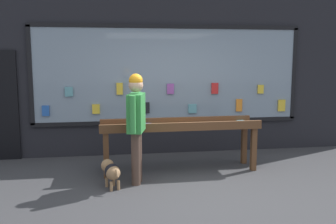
{
  "coord_description": "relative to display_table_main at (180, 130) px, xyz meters",
  "views": [
    {
      "loc": [
        -1.18,
        -5.18,
        1.95
      ],
      "look_at": [
        -0.24,
        0.88,
        1.06
      ],
      "focal_mm": 40.0,
      "sensor_mm": 36.0,
      "label": 1
    }
  ],
  "objects": [
    {
      "name": "ground_plane",
      "position": [
        0.0,
        -1.08,
        -0.72
      ],
      "size": [
        40.0,
        40.0,
        0.0
      ],
      "primitive_type": "plane",
      "color": "#38383A"
    },
    {
      "name": "shopfront_facade",
      "position": [
        -0.04,
        1.31,
        0.9
      ],
      "size": [
        8.3,
        0.29,
        3.26
      ],
      "color": "black",
      "rests_on": "ground_plane"
    },
    {
      "name": "display_table_main",
      "position": [
        0.0,
        0.0,
        0.0
      ],
      "size": [
        2.75,
        0.65,
        0.89
      ],
      "color": "brown",
      "rests_on": "ground_plane"
    },
    {
      "name": "person_browsing",
      "position": [
        -0.79,
        -0.58,
        0.29
      ],
      "size": [
        0.32,
        0.66,
        1.72
      ],
      "rotation": [
        0.0,
        0.0,
        1.33
      ],
      "color": "#4C382D",
      "rests_on": "ground_plane"
    },
    {
      "name": "small_dog",
      "position": [
        -1.19,
        -0.73,
        -0.46
      ],
      "size": [
        0.33,
        0.55,
        0.4
      ],
      "rotation": [
        0.0,
        0.0,
        1.91
      ],
      "color": "#99724C",
      "rests_on": "ground_plane"
    }
  ]
}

